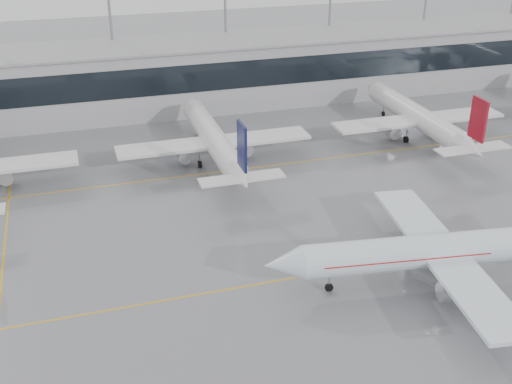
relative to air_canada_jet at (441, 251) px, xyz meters
name	(u,v)px	position (x,y,z in m)	size (l,w,h in m)	color
ground	(288,279)	(-15.39, 5.04, -3.78)	(320.00, 320.00, 0.00)	slate
taxi_line_main	(288,279)	(-15.39, 5.04, -3.78)	(120.00, 0.25, 0.01)	gold
taxi_line_north	(221,172)	(-15.39, 35.04, -3.78)	(120.00, 0.25, 0.01)	gold
taxi_line_cross	(4,253)	(-45.39, 20.04, -3.78)	(0.25, 60.00, 0.01)	gold
terminal	(178,76)	(-15.39, 67.04, 2.22)	(180.00, 15.00, 12.00)	#9C9CA0
terminal_glass	(186,79)	(-15.39, 59.49, 3.72)	(180.00, 0.20, 5.00)	black
terminal_roof	(176,43)	(-15.39, 67.04, 8.42)	(182.00, 16.00, 0.40)	gray
light_masts	(170,31)	(-15.39, 73.04, 9.56)	(156.40, 1.00, 22.60)	gray
air_canada_jet	(441,251)	(0.00, 0.00, 0.00)	(37.50, 30.46, 11.88)	silver
parked_jet_c	(214,140)	(-15.39, 38.72, -0.07)	(29.64, 36.96, 11.72)	silver
parked_jet_d	(418,117)	(19.61, 38.72, -0.07)	(29.64, 36.96, 11.72)	silver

